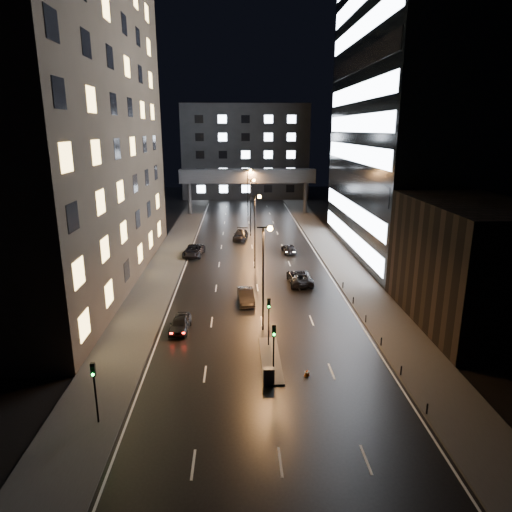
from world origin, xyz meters
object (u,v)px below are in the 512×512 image
object	(u,v)px
car_away_a	(180,323)
car_toward_a	(300,277)
car_away_c	(194,251)
utility_cabinet	(269,376)
car_away_d	(241,235)
car_away_b	(246,296)
car_toward_b	(289,249)

from	to	relation	value
car_away_a	car_toward_a	size ratio (longest dim) A/B	0.73
car_away_c	utility_cabinet	size ratio (longest dim) A/B	4.88
car_away_d	utility_cabinet	world-z (taller)	car_away_d
car_away_a	car_away_b	xyz separation A→B (m)	(6.37, 7.00, 0.05)
car_toward_a	car_away_a	bearing A→B (deg)	43.21
car_away_a	car_away_d	world-z (taller)	car_away_d
car_toward_a	car_toward_b	bearing A→B (deg)	-92.98
car_away_c	car_toward_a	bearing A→B (deg)	-36.96
car_toward_b	utility_cabinet	xyz separation A→B (m)	(-5.67, -37.58, 0.09)
car_away_b	car_away_c	world-z (taller)	car_away_c
car_away_a	car_toward_a	distance (m)	18.65
car_toward_a	car_away_c	bearing A→B (deg)	-45.07
utility_cabinet	car_away_a	bearing A→B (deg)	128.06
car_toward_a	utility_cabinet	bearing A→B (deg)	74.91
car_away_a	car_toward_a	bearing A→B (deg)	48.52
car_away_c	car_toward_a	world-z (taller)	car_toward_a
car_away_b	car_away_d	bearing A→B (deg)	86.77
car_away_a	car_toward_b	world-z (taller)	car_away_a
car_away_c	utility_cabinet	xyz separation A→B (m)	(8.90, -36.44, -0.06)
car_toward_a	car_toward_b	world-z (taller)	car_toward_a
car_away_a	utility_cabinet	size ratio (longest dim) A/B	3.62
car_toward_b	utility_cabinet	distance (m)	38.01
car_away_d	car_toward_a	xyz separation A→B (m)	(7.11, -23.88, 0.01)
car_away_c	car_toward_b	distance (m)	14.62
car_away_b	utility_cabinet	distance (m)	16.88
car_away_d	car_toward_a	distance (m)	24.92
car_toward_a	car_toward_b	distance (m)	14.55
car_away_a	utility_cabinet	world-z (taller)	car_away_a
car_away_a	car_toward_b	xyz separation A→B (m)	(13.44, 27.76, -0.08)
car_away_b	utility_cabinet	size ratio (longest dim) A/B	3.97
car_away_b	car_away_d	world-z (taller)	car_away_d
car_away_a	utility_cabinet	bearing A→B (deg)	-48.25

